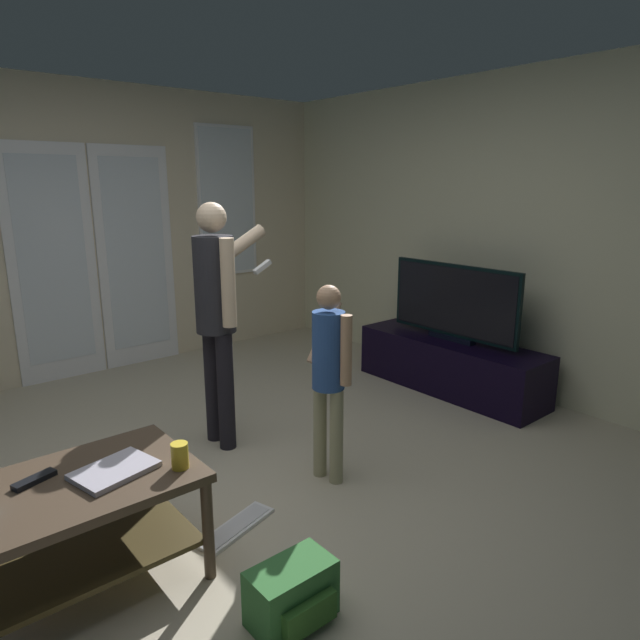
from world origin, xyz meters
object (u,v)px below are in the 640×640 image
at_px(flat_screen_tv, 454,302).
at_px(backpack, 293,594).
at_px(laptop_closed, 115,470).
at_px(tv_remote_black, 34,480).
at_px(loose_keyboard, 236,527).
at_px(cup_near_edge, 180,456).
at_px(person_adult, 217,304).
at_px(coffee_table, 81,510).
at_px(tv_stand, 450,365).
at_px(person_child, 329,366).

height_order(flat_screen_tv, backpack, flat_screen_tv).
xyz_separation_m(laptop_closed, tv_remote_black, (-0.27, 0.13, -0.00)).
height_order(laptop_closed, tv_remote_black, same).
relative_size(backpack, loose_keyboard, 0.74).
xyz_separation_m(flat_screen_tv, cup_near_edge, (-2.69, -0.63, -0.18)).
bearing_deg(person_adult, cup_near_edge, -127.72).
bearing_deg(backpack, coffee_table, 128.09).
xyz_separation_m(person_adult, loose_keyboard, (-0.44, -0.87, -0.93)).
relative_size(laptop_closed, cup_near_edge, 2.78).
xyz_separation_m(backpack, tv_remote_black, (-0.69, 0.80, 0.40)).
xyz_separation_m(tv_stand, laptop_closed, (-2.91, -0.48, 0.30)).
distance_m(person_adult, cup_near_edge, 1.31).
xyz_separation_m(person_adult, tv_remote_black, (-1.27, -0.72, -0.42)).
height_order(person_adult, cup_near_edge, person_adult).
bearing_deg(backpack, cup_near_edge, 109.42).
height_order(coffee_table, flat_screen_tv, flat_screen_tv).
relative_size(person_adult, laptop_closed, 5.00).
bearing_deg(person_adult, tv_remote_black, -150.41).
relative_size(person_child, cup_near_edge, 10.18).
xyz_separation_m(coffee_table, tv_remote_black, (-0.14, 0.10, 0.15)).
bearing_deg(person_child, laptop_closed, -177.11).
distance_m(person_child, tv_remote_black, 1.51).
bearing_deg(flat_screen_tv, coffee_table, -171.59).
relative_size(coffee_table, backpack, 2.72).
bearing_deg(coffee_table, cup_near_edge, -25.66).
bearing_deg(laptop_closed, coffee_table, 151.74).
relative_size(person_child, backpack, 3.37).
height_order(flat_screen_tv, loose_keyboard, flat_screen_tv).
bearing_deg(backpack, laptop_closed, 121.84).
xyz_separation_m(laptop_closed, cup_near_edge, (0.23, -0.14, 0.04)).
xyz_separation_m(person_child, backpack, (-0.82, -0.73, -0.56)).
distance_m(tv_stand, cup_near_edge, 2.78).
bearing_deg(tv_stand, flat_screen_tv, 114.52).
relative_size(person_child, laptop_closed, 3.66).
xyz_separation_m(coffee_table, cup_near_edge, (0.36, -0.18, 0.19)).
xyz_separation_m(backpack, laptop_closed, (-0.41, 0.66, 0.40)).
xyz_separation_m(tv_stand, tv_remote_black, (-3.19, -0.35, 0.30)).
distance_m(coffee_table, person_adult, 1.50).
bearing_deg(cup_near_edge, person_adult, 52.28).
relative_size(coffee_table, flat_screen_tv, 0.78).
height_order(tv_stand, tv_remote_black, tv_remote_black).
bearing_deg(person_adult, backpack, -110.92).
relative_size(tv_stand, person_adult, 1.02).
height_order(loose_keyboard, tv_remote_black, tv_remote_black).
bearing_deg(laptop_closed, backpack, -71.38).
distance_m(flat_screen_tv, person_child, 1.74).
relative_size(flat_screen_tv, tv_remote_black, 6.88).
bearing_deg(loose_keyboard, cup_near_edge, -159.85).
relative_size(person_adult, tv_remote_black, 9.15).
bearing_deg(tv_stand, backpack, -155.33).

